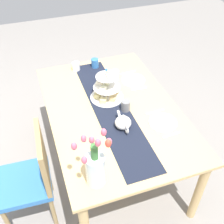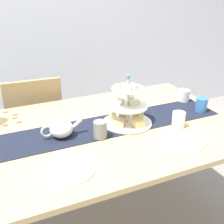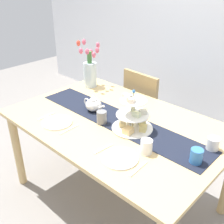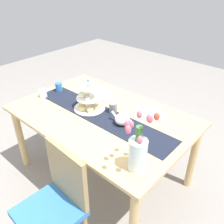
% 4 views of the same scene
% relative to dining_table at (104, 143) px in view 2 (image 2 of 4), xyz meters
% --- Properties ---
extents(room_wall_rear, '(6.00, 0.08, 2.60)m').
position_rel_dining_table_xyz_m(room_wall_rear, '(0.00, 1.64, 0.63)').
color(room_wall_rear, silver).
rests_on(room_wall_rear, ground_plane).
extents(dining_table, '(1.67, 1.09, 0.77)m').
position_rel_dining_table_xyz_m(dining_table, '(0.00, 0.00, 0.00)').
color(dining_table, tan).
rests_on(dining_table, ground_plane).
extents(chair_left, '(0.44, 0.44, 0.91)m').
position_rel_dining_table_xyz_m(chair_left, '(-0.28, 0.77, -0.17)').
color(chair_left, '#9C8254').
rests_on(chair_left, ground_plane).
extents(table_runner, '(1.53, 0.29, 0.00)m').
position_rel_dining_table_xyz_m(table_runner, '(0.00, 0.02, 0.10)').
color(table_runner, black).
rests_on(table_runner, dining_table).
extents(tiered_cake_stand, '(0.30, 0.30, 0.30)m').
position_rel_dining_table_xyz_m(tiered_cake_stand, '(0.16, 0.00, 0.19)').
color(tiered_cake_stand, beige).
rests_on(tiered_cake_stand, table_runner).
extents(teapot, '(0.24, 0.13, 0.14)m').
position_rel_dining_table_xyz_m(teapot, '(-0.25, 0.00, 0.15)').
color(teapot, white).
rests_on(teapot, table_runner).
extents(cream_jug, '(0.08, 0.08, 0.08)m').
position_rel_dining_table_xyz_m(cream_jug, '(0.70, 0.16, 0.14)').
color(cream_jug, white).
rests_on(cream_jug, dining_table).
extents(dinner_plate_left, '(0.23, 0.23, 0.01)m').
position_rel_dining_table_xyz_m(dinner_plate_left, '(-0.31, -0.33, 0.10)').
color(dinner_plate_left, white).
rests_on(dinner_plate_left, dining_table).
extents(fork_left, '(0.02, 0.15, 0.01)m').
position_rel_dining_table_xyz_m(fork_left, '(-0.45, -0.33, 0.10)').
color(fork_left, silver).
rests_on(fork_left, dining_table).
extents(knife_left, '(0.02, 0.17, 0.01)m').
position_rel_dining_table_xyz_m(knife_left, '(-0.16, -0.33, 0.10)').
color(knife_left, silver).
rests_on(knife_left, dining_table).
extents(dinner_plate_right, '(0.23, 0.23, 0.01)m').
position_rel_dining_table_xyz_m(dinner_plate_right, '(0.33, -0.33, 0.10)').
color(dinner_plate_right, white).
rests_on(dinner_plate_right, dining_table).
extents(fork_right, '(0.03, 0.15, 0.01)m').
position_rel_dining_table_xyz_m(fork_right, '(0.19, -0.33, 0.10)').
color(fork_right, silver).
rests_on(fork_right, dining_table).
extents(knife_right, '(0.03, 0.17, 0.01)m').
position_rel_dining_table_xyz_m(knife_right, '(0.48, -0.33, 0.10)').
color(knife_right, silver).
rests_on(knife_right, dining_table).
extents(mug_grey, '(0.08, 0.08, 0.09)m').
position_rel_dining_table_xyz_m(mug_grey, '(-0.06, -0.10, 0.15)').
color(mug_grey, slate).
rests_on(mug_grey, table_runner).
extents(mug_white_text, '(0.08, 0.08, 0.09)m').
position_rel_dining_table_xyz_m(mug_white_text, '(0.41, -0.17, 0.14)').
color(mug_white_text, white).
rests_on(mug_white_text, dining_table).
extents(mug_orange, '(0.08, 0.08, 0.09)m').
position_rel_dining_table_xyz_m(mug_orange, '(0.69, -0.04, 0.14)').
color(mug_orange, '#3370B7').
rests_on(mug_orange, dining_table).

